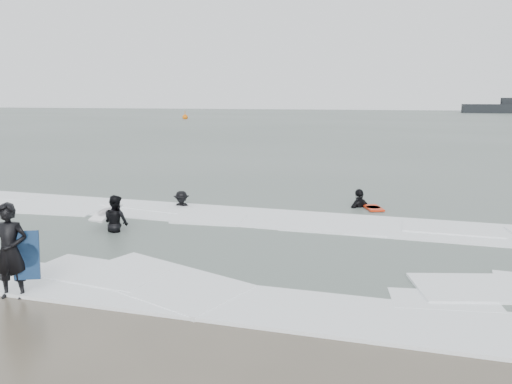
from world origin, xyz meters
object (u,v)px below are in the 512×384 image
(surfer_wading, at_px, (117,233))
(buoy, at_px, (185,117))
(surfer_centre, at_px, (14,297))
(surfer_breaker, at_px, (182,208))
(surfer_right_near, at_px, (359,208))

(surfer_wading, relative_size, buoy, 1.01)
(buoy, bearing_deg, surfer_centre, -67.35)
(surfer_breaker, relative_size, buoy, 0.90)
(surfer_right_near, bearing_deg, buoy, -113.19)
(surfer_wading, height_order, surfer_right_near, surfer_right_near)
(surfer_centre, xyz_separation_m, surfer_right_near, (5.74, 10.16, 0.00))
(buoy, bearing_deg, surfer_right_near, -60.55)
(surfer_breaker, relative_size, surfer_right_near, 0.80)
(buoy, bearing_deg, surfer_breaker, -65.18)
(surfer_right_near, bearing_deg, surfer_wading, -12.89)
(surfer_centre, xyz_separation_m, surfer_wading, (-0.72, 4.78, 0.00))
(surfer_centre, relative_size, buoy, 1.16)
(surfer_right_near, height_order, buoy, buoy)
(surfer_breaker, bearing_deg, surfer_centre, -110.43)
(surfer_breaker, bearing_deg, buoy, 92.33)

